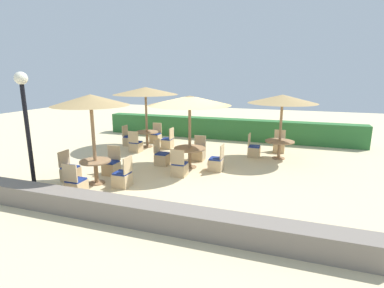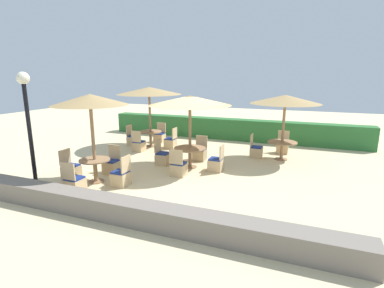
{
  "view_description": "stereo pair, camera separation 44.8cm",
  "coord_description": "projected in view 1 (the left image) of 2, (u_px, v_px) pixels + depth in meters",
  "views": [
    {
      "loc": [
        3.25,
        -8.89,
        3.25
      ],
      "look_at": [
        0.0,
        0.6,
        0.9
      ],
      "focal_mm": 28.0,
      "sensor_mm": 36.0,
      "label": 1
    },
    {
      "loc": [
        3.67,
        -8.74,
        3.25
      ],
      "look_at": [
        0.0,
        0.6,
        0.9
      ],
      "focal_mm": 28.0,
      "sensor_mm": 36.0,
      "label": 2
    }
  ],
  "objects": [
    {
      "name": "patio_chair_front_left_east",
      "position": [
        123.0,
        178.0,
        8.8
      ],
      "size": [
        0.46,
        0.46,
        0.93
      ],
      "rotation": [
        0.0,
        0.0,
        1.57
      ],
      "color": "tan",
      "rests_on": "ground_plane"
    },
    {
      "name": "parasol_front_left",
      "position": [
        91.0,
        101.0,
        8.56
      ],
      "size": [
        2.22,
        2.22,
        2.69
      ],
      "color": "#93704C",
      "rests_on": "ground_plane"
    },
    {
      "name": "parasol_back_right",
      "position": [
        283.0,
        99.0,
        11.28
      ],
      "size": [
        2.61,
        2.61,
        2.5
      ],
      "color": "#93704C",
      "rests_on": "ground_plane"
    },
    {
      "name": "patio_chair_back_left_south",
      "position": [
        136.0,
        146.0,
        12.75
      ],
      "size": [
        0.46,
        0.46,
        0.93
      ],
      "color": "tan",
      "rests_on": "ground_plane"
    },
    {
      "name": "patio_chair_center_south",
      "position": [
        180.0,
        168.0,
        9.73
      ],
      "size": [
        0.46,
        0.46,
        0.93
      ],
      "color": "tan",
      "rests_on": "ground_plane"
    },
    {
      "name": "patio_chair_front_left_west",
      "position": [
        70.0,
        172.0,
        9.34
      ],
      "size": [
        0.46,
        0.46,
        0.93
      ],
      "rotation": [
        0.0,
        0.0,
        -1.57
      ],
      "color": "tan",
      "rests_on": "ground_plane"
    },
    {
      "name": "patio_chair_center_north",
      "position": [
        199.0,
        153.0,
        11.55
      ],
      "size": [
        0.46,
        0.46,
        0.93
      ],
      "rotation": [
        0.0,
        0.0,
        3.14
      ],
      "color": "tan",
      "rests_on": "ground_plane"
    },
    {
      "name": "lamp_post",
      "position": [
        25.0,
        107.0,
        8.49
      ],
      "size": [
        0.36,
        0.36,
        3.32
      ],
      "color": "black",
      "rests_on": "ground_plane"
    },
    {
      "name": "stone_border",
      "position": [
        132.0,
        212.0,
        6.67
      ],
      "size": [
        10.0,
        0.56,
        0.51
      ],
      "primitive_type": "cube",
      "color": "slate",
      "rests_on": "ground_plane"
    },
    {
      "name": "patio_chair_front_left_south",
      "position": [
        76.0,
        186.0,
        8.21
      ],
      "size": [
        0.46,
        0.46,
        0.93
      ],
      "color": "tan",
      "rests_on": "ground_plane"
    },
    {
      "name": "patio_chair_back_right_west",
      "position": [
        254.0,
        150.0,
        12.03
      ],
      "size": [
        0.46,
        0.46,
        0.93
      ],
      "rotation": [
        0.0,
        0.0,
        -1.57
      ],
      "color": "tan",
      "rests_on": "ground_plane"
    },
    {
      "name": "parasol_back_left",
      "position": [
        145.0,
        91.0,
        13.13
      ],
      "size": [
        2.86,
        2.86,
        2.69
      ],
      "color": "#93704C",
      "rests_on": "ground_plane"
    },
    {
      "name": "patio_chair_back_left_east",
      "position": [
        168.0,
        143.0,
        13.38
      ],
      "size": [
        0.46,
        0.46,
        0.93
      ],
      "rotation": [
        0.0,
        0.0,
        1.57
      ],
      "color": "tan",
      "rests_on": "ground_plane"
    },
    {
      "name": "round_table_center",
      "position": [
        190.0,
        152.0,
        10.56
      ],
      "size": [
        1.13,
        1.13,
        0.72
      ],
      "color": "#93704C",
      "rests_on": "ground_plane"
    },
    {
      "name": "patio_chair_back_left_west",
      "position": [
        129.0,
        140.0,
        13.92
      ],
      "size": [
        0.46,
        0.46,
        0.93
      ],
      "rotation": [
        0.0,
        0.0,
        -1.57
      ],
      "color": "tan",
      "rests_on": "ground_plane"
    },
    {
      "name": "patio_chair_front_left_north",
      "position": [
        111.0,
        166.0,
        9.92
      ],
      "size": [
        0.46,
        0.46,
        0.93
      ],
      "rotation": [
        0.0,
        0.0,
        3.14
      ],
      "color": "tan",
      "rests_on": "ground_plane"
    },
    {
      "name": "patio_chair_back_right_north",
      "position": [
        279.0,
        146.0,
        12.71
      ],
      "size": [
        0.46,
        0.46,
        0.93
      ],
      "rotation": [
        0.0,
        0.0,
        3.14
      ],
      "color": "tan",
      "rests_on": "ground_plane"
    },
    {
      "name": "ground_plane",
      "position": [
        186.0,
        174.0,
        9.96
      ],
      "size": [
        40.0,
        40.0,
        0.0
      ],
      "primitive_type": "plane",
      "color": "beige"
    },
    {
      "name": "round_table_front_left",
      "position": [
        96.0,
        166.0,
        9.01
      ],
      "size": [
        0.92,
        0.92,
        0.72
      ],
      "color": "#93704C",
      "rests_on": "ground_plane"
    },
    {
      "name": "patio_chair_back_left_north",
      "position": [
        156.0,
        137.0,
        14.53
      ],
      "size": [
        0.46,
        0.46,
        0.93
      ],
      "rotation": [
        0.0,
        0.0,
        3.14
      ],
      "color": "tan",
      "rests_on": "ground_plane"
    },
    {
      "name": "round_table_back_right",
      "position": [
        279.0,
        144.0,
        11.68
      ],
      "size": [
        1.12,
        1.12,
        0.71
      ],
      "color": "#93704C",
      "rests_on": "ground_plane"
    },
    {
      "name": "round_table_back_left",
      "position": [
        147.0,
        135.0,
        13.58
      ],
      "size": [
        1.03,
        1.03,
        0.71
      ],
      "color": "#93704C",
      "rests_on": "ground_plane"
    },
    {
      "name": "parasol_center",
      "position": [
        190.0,
        101.0,
        10.15
      ],
      "size": [
        2.85,
        2.85,
        2.54
      ],
      "color": "#93704C",
      "rests_on": "ground_plane"
    },
    {
      "name": "patio_chair_center_east",
      "position": [
        216.0,
        163.0,
        10.27
      ],
      "size": [
        0.46,
        0.46,
        0.93
      ],
      "rotation": [
        0.0,
        0.0,
        1.57
      ],
      "color": "tan",
      "rests_on": "ground_plane"
    },
    {
      "name": "patio_chair_center_west",
      "position": [
        162.0,
        158.0,
        10.94
      ],
      "size": [
        0.46,
        0.46,
        0.93
      ],
      "rotation": [
        0.0,
        0.0,
        -1.57
      ],
      "color": "tan",
      "rests_on": "ground_plane"
    },
    {
      "name": "hedge_row",
      "position": [
        226.0,
        129.0,
        15.3
      ],
      "size": [
        13.0,
        0.7,
        1.04
      ],
      "primitive_type": "cube",
      "color": "#2D6B33",
      "rests_on": "ground_plane"
    }
  ]
}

